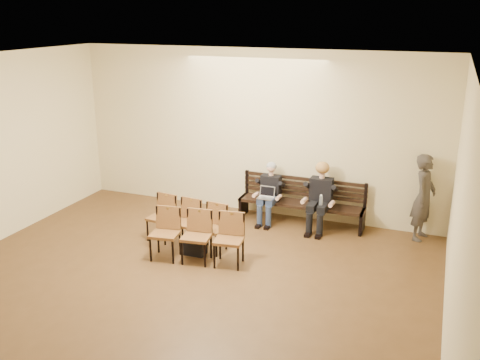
% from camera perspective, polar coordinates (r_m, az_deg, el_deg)
% --- Properties ---
extents(ground, '(10.00, 10.00, 0.00)m').
position_cam_1_polar(ground, '(7.79, -11.59, -15.54)').
color(ground, brown).
rests_on(ground, ground).
extents(room_walls, '(8.02, 10.01, 3.51)m').
position_cam_1_polar(room_walls, '(7.40, -9.53, 4.29)').
color(room_walls, beige).
rests_on(room_walls, ground).
extents(bench, '(2.60, 0.90, 0.45)m').
position_cam_1_polar(bench, '(11.10, 6.47, -3.52)').
color(bench, black).
rests_on(bench, ground).
extents(seated_man, '(0.49, 0.68, 1.19)m').
position_cam_1_polar(seated_man, '(11.04, 3.15, -1.53)').
color(seated_man, black).
rests_on(seated_man, ground).
extents(seated_woman, '(0.55, 0.77, 1.29)m').
position_cam_1_polar(seated_woman, '(10.76, 8.52, -1.93)').
color(seated_woman, black).
rests_on(seated_woman, ground).
extents(laptop, '(0.32, 0.25, 0.23)m').
position_cam_1_polar(laptop, '(10.85, 2.71, -2.03)').
color(laptop, silver).
rests_on(laptop, bench).
extents(water_bottle, '(0.07, 0.07, 0.22)m').
position_cam_1_polar(water_bottle, '(10.57, 8.60, -2.80)').
color(water_bottle, silver).
rests_on(water_bottle, bench).
extents(bag, '(0.38, 0.26, 0.27)m').
position_cam_1_polar(bag, '(9.75, -4.79, -7.15)').
color(bag, black).
rests_on(bag, ground).
extents(passerby, '(0.61, 0.79, 1.93)m').
position_cam_1_polar(passerby, '(10.65, 19.08, -1.12)').
color(passerby, '#3A352F').
rests_on(passerby, ground).
extents(chair_row_front, '(1.69, 0.72, 0.91)m').
position_cam_1_polar(chair_row_front, '(9.35, -4.68, -6.11)').
color(chair_row_front, brown).
rests_on(chair_row_front, ground).
extents(chair_row_back, '(1.62, 0.65, 0.88)m').
position_cam_1_polar(chair_row_back, '(10.01, -5.81, -4.61)').
color(chair_row_back, brown).
rests_on(chair_row_back, ground).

